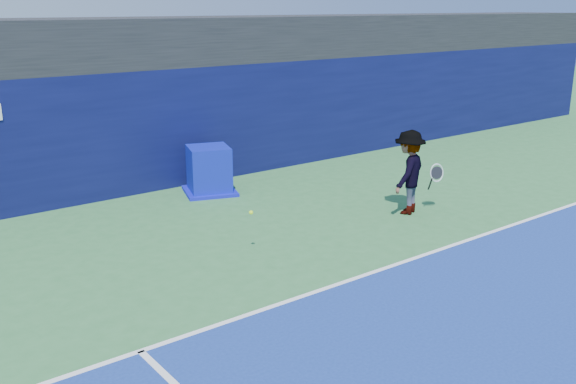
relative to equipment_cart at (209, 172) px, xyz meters
The scene contains 7 objects.
ground 9.09m from the equipment_cart, 88.01° to the right, with size 80.00×80.00×0.00m, color #326F3A.
baseline 6.10m from the equipment_cart, 87.03° to the right, with size 24.00×0.10×0.01m, color white.
stadium_band 3.93m from the equipment_cart, 82.63° to the left, with size 36.00×3.00×1.20m, color black.
back_wall_assembly 1.75m from the equipment_cart, 77.76° to the left, with size 36.00×1.03×3.00m.
equipment_cart is the anchor object (origin of this frame).
tennis_player 4.93m from the equipment_cart, 56.53° to the right, with size 1.46×1.13×1.89m.
tennis_ball 4.30m from the equipment_cart, 110.09° to the right, with size 0.08×0.08×0.08m.
Camera 1 is at (-8.09, -4.35, 4.51)m, focal length 40.00 mm.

